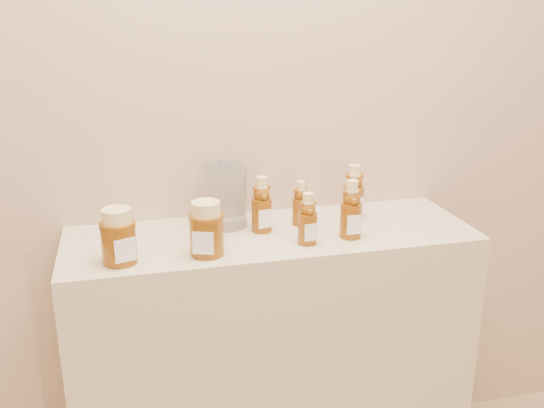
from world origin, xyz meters
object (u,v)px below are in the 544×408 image
object	(u,v)px
honey_jar_left	(118,236)
bear_bottle_front_left	(308,215)
display_table	(272,365)
bear_bottle_back_left	(262,201)
glass_canister	(226,194)

from	to	relation	value
honey_jar_left	bear_bottle_front_left	bearing A→B (deg)	-18.13
display_table	bear_bottle_back_left	xyz separation A→B (m)	(-0.02, 0.02, 0.54)
bear_bottle_front_left	bear_bottle_back_left	bearing A→B (deg)	124.09
honey_jar_left	bear_bottle_back_left	bearing A→B (deg)	-0.89
display_table	glass_canister	xyz separation A→B (m)	(-0.12, 0.09, 0.55)
display_table	glass_canister	bearing A→B (deg)	141.74
display_table	glass_canister	world-z (taller)	glass_canister
bear_bottle_back_left	bear_bottle_front_left	xyz separation A→B (m)	(0.10, -0.13, -0.01)
bear_bottle_front_left	glass_canister	bearing A→B (deg)	130.17
display_table	honey_jar_left	bearing A→B (deg)	-165.62
honey_jar_left	glass_canister	size ratio (longest dim) A/B	0.72
bear_bottle_front_left	display_table	bearing A→B (deg)	122.15
bear_bottle_back_left	bear_bottle_front_left	world-z (taller)	bear_bottle_back_left
display_table	honey_jar_left	distance (m)	0.69
bear_bottle_back_left	honey_jar_left	xyz separation A→B (m)	(-0.41, -0.14, -0.02)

